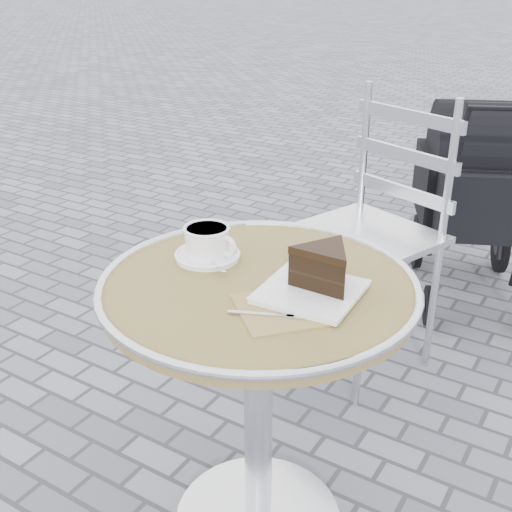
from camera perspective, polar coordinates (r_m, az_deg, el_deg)
The scene contains 5 objects.
cafe_table at distance 1.51m, azimuth 0.21°, elevation -7.93°, with size 0.72×0.72×0.74m.
cappuccino_set at distance 1.53m, azimuth -4.31°, elevation 1.02°, with size 0.17×0.15×0.08m.
cake_plate_set at distance 1.36m, azimuth 5.75°, elevation -1.48°, with size 0.27×0.34×0.11m.
bistro_chair at distance 2.29m, azimuth 11.41°, elevation 4.72°, with size 0.57×0.57×0.99m.
baby_stroller at distance 2.95m, azimuth 18.95°, elevation 4.74°, with size 0.75×1.01×0.96m.
Camera 1 is at (0.66, -1.08, 1.39)m, focal length 45.00 mm.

